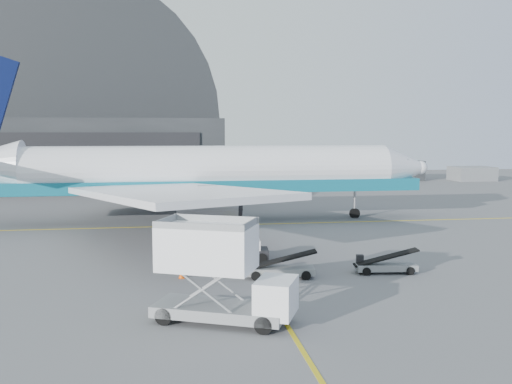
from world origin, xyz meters
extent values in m
plane|color=#565659|center=(0.00, 0.00, 0.00)|extent=(200.00, 200.00, 0.00)
cube|color=gold|center=(0.00, 20.00, 0.01)|extent=(80.00, 0.25, 0.02)
cube|color=gold|center=(0.00, -2.00, 0.01)|extent=(0.25, 40.00, 0.02)
cube|color=black|center=(-22.00, 65.00, 6.00)|extent=(50.00, 28.00, 12.00)
cube|color=black|center=(-22.00, 50.90, 5.00)|extent=(42.00, 0.40, 9.50)
cube|color=black|center=(38.00, 72.00, 0.00)|extent=(14.00, 8.00, 4.00)
cube|color=gray|center=(55.00, 68.00, 0.00)|extent=(8.00, 6.00, 2.80)
cylinder|color=white|center=(-1.25, 22.99, 5.70)|extent=(39.49, 5.27, 5.27)
cone|color=white|center=(20.91, 22.99, 5.70)|extent=(4.83, 5.27, 5.27)
sphere|color=white|center=(23.10, 22.99, 5.70)|extent=(1.54, 1.54, 1.54)
cube|color=black|center=(19.59, 22.99, 6.36)|extent=(2.85, 2.41, 0.77)
cube|color=#0E6279|center=(-1.25, 22.99, 4.00)|extent=(46.08, 5.32, 1.32)
cube|color=white|center=(-5.64, 9.83, 4.61)|extent=(20.23, 26.90, 1.60)
cube|color=white|center=(-5.64, 36.16, 4.61)|extent=(20.23, 26.90, 1.60)
cylinder|color=gray|center=(-2.35, 14.22, 2.85)|extent=(5.70, 2.96, 2.96)
cylinder|color=gray|center=(-2.35, 31.77, 2.85)|extent=(5.70, 2.96, 2.96)
cylinder|color=#A5A5AA|center=(15.21, 22.99, 1.54)|extent=(0.31, 0.31, 3.07)
cylinder|color=black|center=(15.21, 22.99, 0.49)|extent=(1.21, 0.38, 1.21)
cylinder|color=black|center=(-3.45, 19.48, 0.60)|extent=(1.43, 0.49, 1.43)
cylinder|color=black|center=(-3.45, 26.50, 0.60)|extent=(1.43, 0.49, 1.43)
cube|color=gray|center=(-3.32, -10.75, 0.63)|extent=(7.39, 5.26, 0.57)
cube|color=silver|center=(-0.60, -11.94, 1.54)|extent=(2.73, 3.14, 1.83)
cube|color=black|center=(0.19, -12.28, 1.83)|extent=(0.95, 2.03, 1.03)
cube|color=silver|center=(-3.95, -10.47, 3.89)|extent=(5.55, 4.54, 2.29)
cylinder|color=black|center=(-1.39, -12.90, 0.46)|extent=(0.98, 0.68, 0.91)
cylinder|color=black|center=(-0.43, -10.70, 0.46)|extent=(0.98, 0.68, 0.91)
cylinder|color=black|center=(-6.21, -10.79, 0.46)|extent=(0.98, 0.68, 0.91)
cylinder|color=black|center=(-5.25, -8.59, 0.46)|extent=(0.98, 0.68, 0.91)
cube|color=black|center=(-0.24, 3.04, 0.50)|extent=(3.82, 2.32, 0.82)
cube|color=silver|center=(0.30, 2.99, 1.24)|extent=(1.42, 1.75, 0.82)
cylinder|color=black|center=(0.95, 2.02, 0.37)|extent=(0.85, 0.39, 0.82)
cylinder|color=black|center=(1.11, 3.84, 0.37)|extent=(0.85, 0.39, 0.82)
cylinder|color=black|center=(-1.60, 2.24, 0.37)|extent=(0.85, 0.39, 0.82)
cylinder|color=black|center=(-1.44, 4.06, 0.37)|extent=(0.85, 0.39, 0.82)
cube|color=gray|center=(1.50, -2.31, 0.47)|extent=(4.78, 2.13, 0.47)
cube|color=black|center=(1.50, -2.31, 1.21)|extent=(5.01, 1.64, 1.34)
cube|color=black|center=(-0.30, -1.51, 1.00)|extent=(0.57, 0.48, 0.63)
cylinder|color=black|center=(3.08, -3.25, 0.32)|extent=(0.66, 0.34, 0.63)
cylinder|color=black|center=(3.26, -1.79, 0.32)|extent=(0.66, 0.34, 0.63)
cylinder|color=black|center=(-0.26, -2.84, 0.32)|extent=(0.66, 0.34, 0.63)
cylinder|color=black|center=(-0.08, -1.38, 0.32)|extent=(0.66, 0.34, 0.63)
cube|color=gray|center=(9.07, -2.19, 0.43)|extent=(4.34, 1.86, 0.43)
cube|color=black|center=(9.07, -2.19, 1.10)|extent=(4.56, 1.41, 1.22)
cube|color=black|center=(7.41, -1.49, 0.91)|extent=(0.52, 0.43, 0.57)
cylinder|color=black|center=(10.52, -3.01, 0.29)|extent=(0.60, 0.30, 0.57)
cylinder|color=black|center=(10.66, -1.68, 0.29)|extent=(0.60, 0.30, 0.57)
cylinder|color=black|center=(7.48, -2.70, 0.29)|extent=(0.60, 0.30, 0.57)
cylinder|color=black|center=(7.61, -1.37, 0.29)|extent=(0.60, 0.30, 0.57)
cube|color=#E84C07|center=(-5.12, -1.50, 0.02)|extent=(0.39, 0.39, 0.03)
cone|color=#E84C07|center=(-5.12, -1.50, 0.28)|extent=(0.39, 0.39, 0.57)
camera|label=1|loc=(-5.83, -39.48, 9.84)|focal=40.00mm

